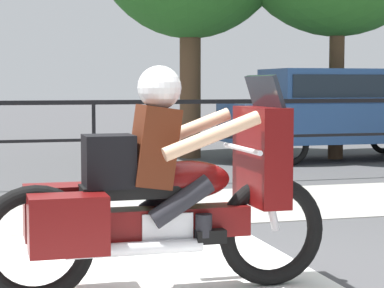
% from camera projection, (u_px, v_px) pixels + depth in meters
% --- Properties ---
extents(sidewalk_band, '(44.00, 2.40, 0.01)m').
position_uv_depth(sidewalk_band, '(118.00, 209.00, 8.36)').
color(sidewalk_band, '#99968E').
rests_on(sidewalk_band, ground).
extents(fence_railing, '(36.00, 0.05, 1.19)m').
position_uv_depth(fence_railing, '(94.00, 119.00, 10.05)').
color(fence_railing, black).
rests_on(fence_railing, ground).
extents(motorcycle, '(2.37, 0.76, 1.52)m').
position_uv_depth(motorcycle, '(160.00, 192.00, 4.95)').
color(motorcycle, black).
rests_on(motorcycle, ground).
extents(parked_car, '(4.37, 1.67, 1.68)m').
position_uv_depth(parked_car, '(337.00, 109.00, 13.85)').
color(parked_car, '#284C84').
rests_on(parked_car, ground).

